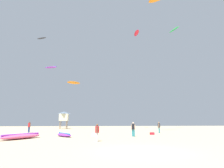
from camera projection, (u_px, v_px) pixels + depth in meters
The scene contains 15 objects.
ground_plane at pixel (143, 151), 10.75m from camera, with size 120.00×120.00×0.00m, color #C6B28C.
person_foreground at pixel (97, 131), 15.91m from camera, with size 0.35×0.51×1.54m.
person_midground at pixel (133, 128), 21.29m from camera, with size 0.46×0.39×1.67m.
person_left at pixel (29, 126), 29.16m from camera, with size 0.48×0.41×1.76m.
person_right at pixel (159, 127), 27.78m from camera, with size 0.38×0.50×1.68m.
kite_grounded_near at pixel (64, 135), 21.09m from camera, with size 2.65×3.58×0.43m.
kite_grounded_mid at pixel (21, 136), 18.06m from camera, with size 3.53×4.61×0.58m.
lifeguard_tower at pixel (64, 116), 43.04m from camera, with size 2.30×2.30×4.15m.
cooler_box at pixel (152, 134), 23.99m from camera, with size 0.56×0.36×0.32m, color red.
gear_bag at pixel (94, 134), 22.41m from camera, with size 0.56×0.36×0.32m, color white.
kite_aloft_1 at pixel (74, 83), 46.37m from camera, with size 3.56×2.34×0.78m.
kite_aloft_2 at pixel (42, 38), 50.10m from camera, with size 3.16×2.10×0.46m.
kite_aloft_3 at pixel (136, 33), 47.85m from camera, with size 1.05×3.53×0.48m.
kite_aloft_4 at pixel (174, 30), 46.98m from camera, with size 1.99×3.70×0.91m.
kite_aloft_5 at pixel (51, 67), 51.16m from camera, with size 3.98×2.41×0.47m.
Camera 1 is at (-3.00, -11.11, 1.75)m, focal length 28.47 mm.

